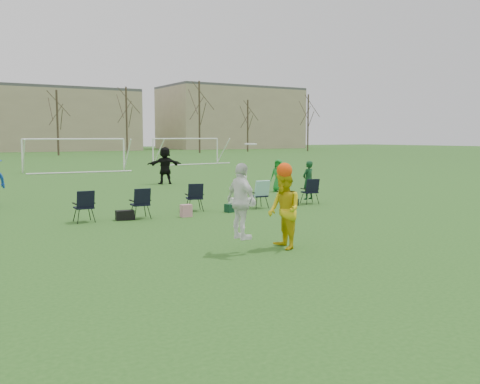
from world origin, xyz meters
TOP-DOWN VIEW (x-y plane):
  - ground at (0.00, 0.00)m, footprint 260.00×260.00m
  - fielder_green_far at (8.37, 12.28)m, footprint 0.81×0.88m
  - fielder_black at (5.46, 18.83)m, footprint 1.96×0.92m
  - center_contest at (0.52, 1.67)m, footprint 1.76×1.03m
  - sideline_setup at (2.82, 7.95)m, footprint 9.30×1.65m
  - goal_mid at (4.00, 32.00)m, footprint 7.40×0.63m
  - goal_right at (16.00, 38.00)m, footprint 7.35×1.14m

SIDE VIEW (x-z plane):
  - ground at x=0.00m, z-range 0.00..0.00m
  - sideline_setup at x=2.82m, z-range -0.32..1.33m
  - fielder_green_far at x=8.37m, z-range 0.00..1.51m
  - fielder_black at x=5.46m, z-range 0.00..2.03m
  - center_contest at x=0.52m, z-range -0.19..2.23m
  - goal_mid at x=4.00m, z-range 0.69..3.15m
  - goal_right at x=16.00m, z-range 0.69..3.15m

